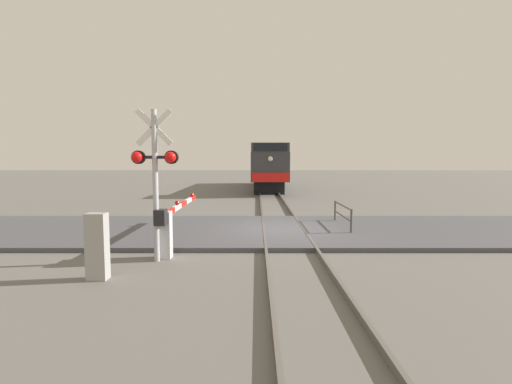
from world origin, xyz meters
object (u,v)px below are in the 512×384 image
crossing_signal (157,168)px  crossing_gate (171,223)px  guard_railing (344,213)px  utility_cabinet (99,246)px  locomotive (269,167)px

crossing_signal → crossing_gate: bearing=82.4°
crossing_signal → crossing_gate: crossing_signal is taller
crossing_signal → guard_railing: bearing=37.1°
crossing_signal → utility_cabinet: 2.40m
locomotive → guard_railing: 19.86m
utility_cabinet → guard_railing: (6.74, 5.85, -0.11)m
guard_railing → locomotive: bearing=96.5°
crossing_signal → utility_cabinet: bearing=-122.2°
locomotive → crossing_signal: size_ratio=4.14×
locomotive → crossing_gate: 23.44m
locomotive → guard_railing: (2.26, -19.69, -1.33)m
locomotive → crossing_gate: bearing=-98.5°
crossing_signal → utility_cabinet: size_ratio=2.66×
crossing_signal → utility_cabinet: crossing_signal is taller
locomotive → crossing_signal: crossing_signal is taller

